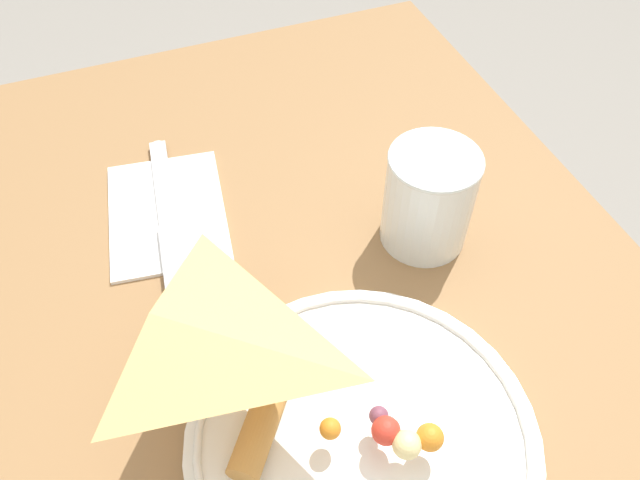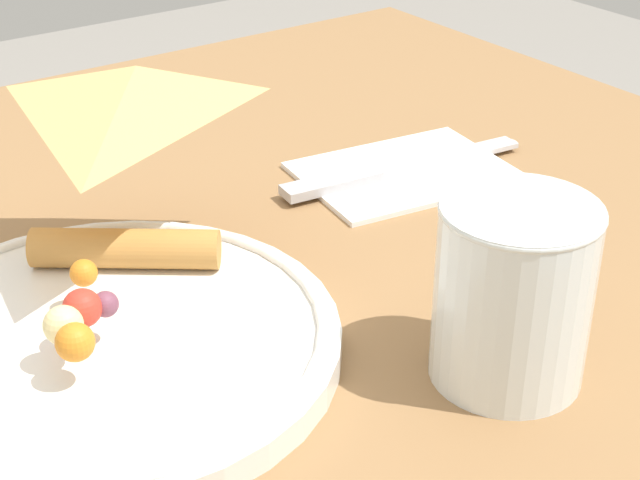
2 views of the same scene
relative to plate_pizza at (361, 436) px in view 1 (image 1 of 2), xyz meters
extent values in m
cube|color=olive|center=(0.01, 0.06, -0.03)|extent=(1.10, 0.77, 0.03)
cube|color=brown|center=(0.52, -0.27, -0.42)|extent=(0.06, 0.06, 0.74)
cylinder|color=white|center=(0.00, 0.00, -0.01)|extent=(0.26, 0.26, 0.02)
torus|color=white|center=(0.00, 0.00, 0.00)|extent=(0.24, 0.24, 0.01)
pyramid|color=#E0B266|center=(0.00, 0.00, 0.01)|extent=(0.18, 0.19, 0.02)
cylinder|color=#C68942|center=(0.04, 0.06, 0.01)|extent=(0.10, 0.09, 0.02)
sphere|color=red|center=(-0.01, -0.01, 0.03)|extent=(0.02, 0.02, 0.02)
sphere|color=orange|center=(0.00, 0.02, 0.03)|extent=(0.02, 0.02, 0.02)
sphere|color=#7A4256|center=(0.00, -0.01, 0.03)|extent=(0.01, 0.01, 0.01)
sphere|color=#EFDB93|center=(-0.03, -0.02, 0.03)|extent=(0.02, 0.02, 0.02)
sphere|color=orange|center=(-0.03, -0.04, 0.03)|extent=(0.02, 0.02, 0.02)
cylinder|color=white|center=(0.17, -0.14, 0.04)|extent=(0.08, 0.08, 0.10)
cylinder|color=#F4CC66|center=(0.17, -0.14, 0.02)|extent=(0.07, 0.07, 0.07)
torus|color=white|center=(0.17, -0.14, 0.08)|extent=(0.08, 0.08, 0.00)
cube|color=white|center=(0.28, 0.08, -0.01)|extent=(0.17, 0.13, 0.00)
cube|color=#B2B2B7|center=(0.22, 0.09, -0.01)|extent=(0.08, 0.03, 0.01)
cube|color=silver|center=(0.32, 0.08, -0.01)|extent=(0.13, 0.03, 0.00)
ellipsoid|color=silver|center=(0.38, 0.07, -0.01)|extent=(0.02, 0.02, 0.00)
camera|label=1|loc=(-0.16, 0.09, 0.44)|focal=35.00mm
camera|label=2|loc=(-0.16, -0.42, 0.30)|focal=55.00mm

